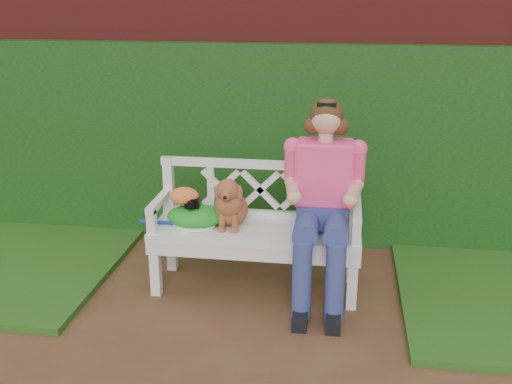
# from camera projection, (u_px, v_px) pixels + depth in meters

# --- Properties ---
(ground) EXTENTS (60.00, 60.00, 0.00)m
(ground) POSITION_uv_depth(u_px,v_px,m) (230.00, 342.00, 3.77)
(ground) COLOR #4F2A1B
(brick_wall) EXTENTS (10.00, 0.30, 2.20)m
(brick_wall) POSITION_uv_depth(u_px,v_px,m) (269.00, 112.00, 5.20)
(brick_wall) COLOR maroon
(brick_wall) RESTS_ON ground
(ivy_hedge) EXTENTS (10.00, 0.18, 1.70)m
(ivy_hedge) POSITION_uv_depth(u_px,v_px,m) (266.00, 146.00, 5.07)
(ivy_hedge) COLOR #216018
(ivy_hedge) RESTS_ON ground
(garden_bench) EXTENTS (1.64, 0.80, 0.48)m
(garden_bench) POSITION_uv_depth(u_px,v_px,m) (256.00, 258.00, 4.39)
(garden_bench) COLOR white
(garden_bench) RESTS_ON ground
(seated_woman) EXTENTS (0.77, 0.91, 1.40)m
(seated_woman) POSITION_uv_depth(u_px,v_px,m) (323.00, 203.00, 4.16)
(seated_woman) COLOR red
(seated_woman) RESTS_ON ground
(dog) EXTENTS (0.28, 0.37, 0.39)m
(dog) POSITION_uv_depth(u_px,v_px,m) (231.00, 201.00, 4.28)
(dog) COLOR brown
(dog) RESTS_ON garden_bench
(tennis_racket) EXTENTS (0.64, 0.45, 0.03)m
(tennis_racket) POSITION_uv_depth(u_px,v_px,m) (191.00, 224.00, 4.34)
(tennis_racket) COLOR white
(tennis_racket) RESTS_ON garden_bench
(green_bag) EXTENTS (0.50, 0.43, 0.14)m
(green_bag) POSITION_uv_depth(u_px,v_px,m) (196.00, 215.00, 4.34)
(green_bag) COLOR #247B26
(green_bag) RESTS_ON garden_bench
(camera_item) EXTENTS (0.11, 0.09, 0.07)m
(camera_item) POSITION_uv_depth(u_px,v_px,m) (192.00, 202.00, 4.30)
(camera_item) COLOR black
(camera_item) RESTS_ON green_bag
(baseball_glove) EXTENTS (0.23, 0.18, 0.14)m
(baseball_glove) POSITION_uv_depth(u_px,v_px,m) (184.00, 196.00, 4.32)
(baseball_glove) COLOR orange
(baseball_glove) RESTS_ON green_bag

